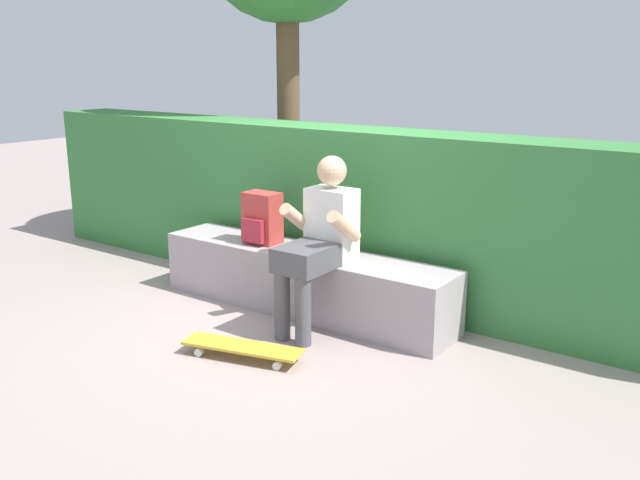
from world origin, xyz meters
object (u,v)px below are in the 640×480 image
at_px(backpack_on_bench, 262,219).
at_px(person_skater, 320,238).
at_px(bench_main, 303,281).
at_px(skateboard_near_person, 242,347).

bearing_deg(backpack_on_bench, person_skater, -16.51).
xyz_separation_m(bench_main, person_skater, (0.31, -0.22, 0.43)).
relative_size(bench_main, backpack_on_bench, 6.13).
bearing_deg(bench_main, person_skater, -35.16).
bearing_deg(backpack_on_bench, skateboard_near_person, -56.50).
relative_size(bench_main, skateboard_near_person, 2.97).
relative_size(person_skater, skateboard_near_person, 1.49).
height_order(skateboard_near_person, backpack_on_bench, backpack_on_bench).
bearing_deg(skateboard_near_person, bench_main, 102.97).
bearing_deg(person_skater, bench_main, 144.84).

